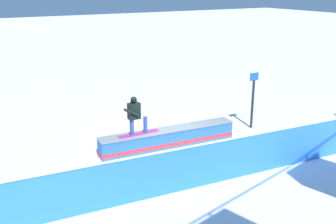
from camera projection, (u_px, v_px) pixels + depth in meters
ground_plane at (168, 146)px, 14.65m from camera, size 120.00×120.00×0.00m
grind_box at (168, 138)px, 14.56m from camera, size 5.11×0.98×0.66m
snowboarder at (135, 114)px, 13.71m from camera, size 1.49×0.43×1.35m
safety_fence at (221, 162)px, 11.89m from camera, size 13.83×1.04×1.25m
trail_marker at (253, 99)px, 16.15m from camera, size 0.40×0.10×2.26m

